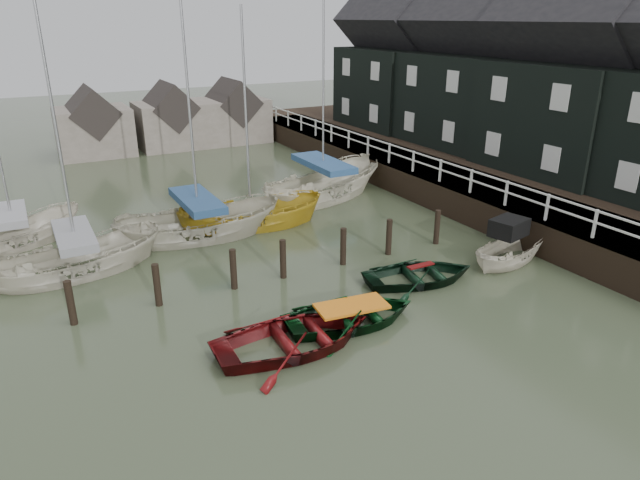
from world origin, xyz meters
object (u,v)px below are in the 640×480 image
rowboat_green (351,324)px  sailboat_a (80,270)px  rowboat_red (295,348)px  motorboat (509,258)px  rowboat_dkgreen (420,282)px  sailboat_d (323,196)px  sailboat_c (251,225)px  sailboat_b (200,235)px  sailboat_e (17,243)px

rowboat_green → sailboat_a: size_ratio=0.37×
rowboat_red → motorboat: motorboat is taller
rowboat_green → rowboat_dkgreen: (3.55, 1.34, 0.00)m
motorboat → sailboat_d: size_ratio=0.33×
rowboat_red → motorboat: (9.63, 1.65, 0.11)m
rowboat_red → rowboat_dkgreen: size_ratio=1.16×
rowboat_red → sailboat_c: sailboat_c is taller
rowboat_green → sailboat_b: 9.25m
rowboat_green → motorboat: size_ratio=0.97×
rowboat_dkgreen → rowboat_green: bearing=122.8°
rowboat_green → sailboat_e: bearing=42.9°
sailboat_e → sailboat_c: bearing=-127.5°
motorboat → sailboat_b: bearing=35.9°
sailboat_d → sailboat_a: bearing=89.9°
sailboat_e → sailboat_a: bearing=-177.7°
motorboat → sailboat_a: 15.58m
sailboat_e → rowboat_green: bearing=-167.1°
motorboat → sailboat_a: size_ratio=0.38×
sailboat_d → sailboat_c: bearing=96.9°
sailboat_c → sailboat_b: bearing=109.5°
sailboat_c → sailboat_d: (4.75, 2.19, 0.05)m
motorboat → sailboat_e: size_ratio=0.41×
sailboat_c → sailboat_a: bearing=116.6°
rowboat_dkgreen → sailboat_d: sailboat_d is taller
rowboat_green → sailboat_e: size_ratio=0.40×
rowboat_dkgreen → sailboat_a: bearing=70.0°
rowboat_dkgreen → sailboat_e: sailboat_e is taller
sailboat_c → sailboat_d: 5.23m
rowboat_dkgreen → motorboat: bearing=-79.6°
rowboat_red → rowboat_green: 2.09m
sailboat_e → motorboat: bearing=-146.1°
sailboat_d → sailboat_e: (-13.78, 0.12, 0.01)m
rowboat_green → sailboat_d: bearing=-18.0°
rowboat_red → rowboat_dkgreen: bearing=-70.0°
sailboat_d → rowboat_dkgreen: bearing=152.3°
sailboat_c → sailboat_d: sailboat_d is taller
rowboat_red → sailboat_a: sailboat_a is taller
rowboat_dkgreen → rowboat_red: bearing=119.6°
rowboat_green → sailboat_d: 12.66m
motorboat → rowboat_dkgreen: bearing=74.2°
rowboat_green → sailboat_a: (-6.60, 7.69, 0.06)m
rowboat_green → sailboat_c: bearing=3.3°
sailboat_b → sailboat_d: size_ratio=1.01×
sailboat_c → rowboat_dkgreen: bearing=-145.6°
rowboat_red → rowboat_dkgreen: (5.59, 1.77, 0.00)m
rowboat_green → motorboat: (7.58, 1.23, 0.11)m
rowboat_dkgreen → sailboat_c: 8.50m
sailboat_c → sailboat_e: sailboat_e is taller
rowboat_dkgreen → sailboat_b: size_ratio=0.31×
rowboat_green → sailboat_b: sailboat_b is taller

